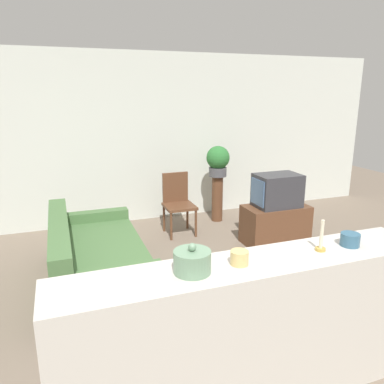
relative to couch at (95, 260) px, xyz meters
name	(u,v)px	position (x,y,z in m)	size (l,w,h in m)	color
ground_plane	(214,343)	(0.83, -1.44, -0.27)	(14.00, 14.00, 0.00)	#756656
wall_back	(131,139)	(0.83, 1.99, 1.08)	(9.00, 0.06, 2.70)	silver
couch	(95,260)	(0.00, 0.00, 0.00)	(0.98, 1.92, 0.75)	#476B3D
tv_stand	(275,224)	(2.52, 0.32, 0.00)	(0.90, 0.48, 0.54)	brown
television	(277,190)	(2.51, 0.32, 0.50)	(0.62, 0.42, 0.45)	#333338
wooden_chair	(178,201)	(1.35, 1.18, 0.24)	(0.44, 0.44, 0.91)	brown
plant_stand	(217,198)	(2.13, 1.48, 0.11)	(0.18, 0.18, 0.76)	brown
potted_plant	(218,160)	(2.13, 1.48, 0.75)	(0.38, 0.38, 0.49)	#4C4C51
foreground_counter	(249,331)	(0.83, -2.03, 0.24)	(2.60, 0.44, 1.02)	beige
decorative_bowl	(192,261)	(0.42, -2.03, 0.83)	(0.23, 0.23, 0.19)	gray
candle_jar	(239,258)	(0.73, -2.03, 0.80)	(0.12, 0.12, 0.09)	tan
candlestick	(321,241)	(1.36, -2.03, 0.83)	(0.07, 0.07, 0.22)	#B7933D
coffee_tin	(350,240)	(1.61, -2.03, 0.80)	(0.13, 0.13, 0.09)	#335B75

